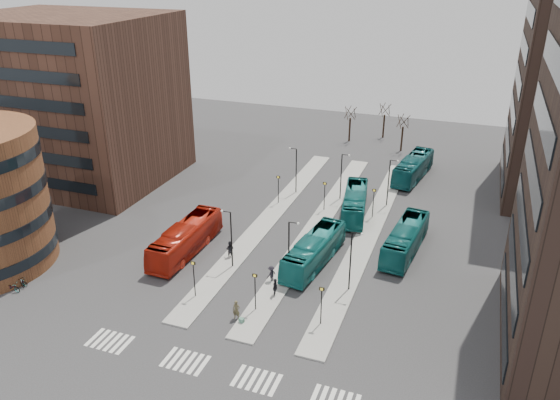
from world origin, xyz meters
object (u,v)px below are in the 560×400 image
(teal_bus_b, at_px, (355,203))
(red_bus, at_px, (186,238))
(commuter_b, at_px, (275,288))
(bicycle_far, at_px, (20,282))
(commuter_a, at_px, (230,249))
(traveller, at_px, (236,310))
(bicycle_near, at_px, (12,287))
(teal_bus_c, at_px, (405,239))
(commuter_c, at_px, (271,274))
(bicycle_mid, at_px, (20,281))
(teal_bus_a, at_px, (314,250))
(teal_bus_d, at_px, (413,167))
(suitcase, at_px, (242,321))

(teal_bus_b, bearing_deg, red_bus, -142.99)
(commuter_b, xyz_separation_m, bicycle_far, (-23.45, -6.73, -0.52))
(bicycle_far, bearing_deg, commuter_a, -61.34)
(red_bus, relative_size, commuter_b, 6.37)
(commuter_a, bearing_deg, traveller, 111.79)
(red_bus, distance_m, bicycle_near, 16.99)
(teal_bus_c, distance_m, commuter_c, 15.22)
(traveller, bearing_deg, commuter_b, 61.45)
(bicycle_mid, relative_size, bicycle_far, 1.11)
(teal_bus_a, height_order, commuter_c, teal_bus_a)
(teal_bus_b, distance_m, commuter_c, 18.03)
(teal_bus_c, relative_size, commuter_a, 5.86)
(commuter_a, bearing_deg, bicycle_mid, 29.38)
(teal_bus_c, bearing_deg, commuter_b, -122.51)
(commuter_b, xyz_separation_m, commuter_c, (-1.22, 2.19, -0.07))
(teal_bus_d, bearing_deg, suitcase, -94.16)
(teal_bus_a, bearing_deg, commuter_b, -96.47)
(commuter_b, relative_size, bicycle_near, 1.03)
(red_bus, bearing_deg, bicycle_mid, -135.49)
(traveller, bearing_deg, teal_bus_c, 50.25)
(bicycle_far, bearing_deg, teal_bus_c, -66.86)
(suitcase, bearing_deg, commuter_a, 138.79)
(teal_bus_a, distance_m, traveller, 11.76)
(commuter_c, height_order, bicycle_near, commuter_c)
(suitcase, height_order, teal_bus_a, teal_bus_a)
(commuter_c, height_order, bicycle_far, commuter_c)
(red_bus, distance_m, commuter_c, 10.75)
(suitcase, relative_size, teal_bus_b, 0.05)
(bicycle_far, bearing_deg, commuter_b, -80.75)
(teal_bus_b, relative_size, commuter_c, 6.40)
(teal_bus_c, relative_size, commuter_b, 6.03)
(commuter_a, height_order, commuter_b, commuter_a)
(commuter_b, height_order, bicycle_near, commuter_b)
(red_bus, bearing_deg, commuter_c, -11.22)
(teal_bus_b, bearing_deg, commuter_a, -132.99)
(commuter_b, distance_m, bicycle_near, 24.71)
(commuter_b, xyz_separation_m, bicycle_mid, (-23.45, -6.75, -0.41))
(teal_bus_a, xyz_separation_m, commuter_b, (-1.64, -6.83, -0.63))
(teal_bus_d, height_order, commuter_a, teal_bus_d)
(commuter_c, bearing_deg, bicycle_near, -41.83)
(traveller, bearing_deg, teal_bus_b, 74.24)
(suitcase, distance_m, commuter_b, 5.02)
(bicycle_near, relative_size, bicycle_mid, 1.04)
(teal_bus_a, relative_size, bicycle_near, 6.25)
(teal_bus_b, distance_m, teal_bus_d, 15.13)
(teal_bus_c, height_order, commuter_a, teal_bus_c)
(teal_bus_b, distance_m, traveller, 24.58)
(teal_bus_b, xyz_separation_m, commuter_a, (-9.77, -14.72, -0.57))
(suitcase, relative_size, bicycle_near, 0.29)
(teal_bus_a, distance_m, commuter_c, 5.49)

